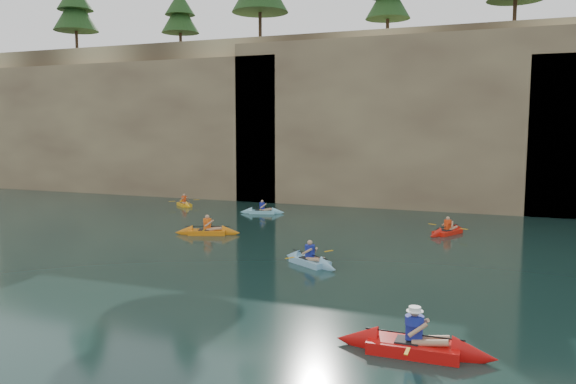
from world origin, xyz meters
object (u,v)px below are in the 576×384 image
(main_kayaker, at_px, (414,346))
(kayaker_red_far, at_px, (447,231))
(kayaker_ltblue_near, at_px, (310,261))
(kayaker_orange, at_px, (207,232))

(main_kayaker, relative_size, kayaker_red_far, 1.27)
(main_kayaker, distance_m, kayaker_red_far, 15.54)
(main_kayaker, distance_m, kayaker_ltblue_near, 8.82)
(main_kayaker, relative_size, kayaker_orange, 1.14)
(main_kayaker, bearing_deg, kayaker_red_far, 91.99)
(kayaker_orange, height_order, kayaker_red_far, kayaker_orange)
(kayaker_orange, relative_size, kayaker_ltblue_near, 1.12)
(kayaker_orange, xyz_separation_m, kayaker_red_far, (11.06, 4.43, -0.02))
(kayaker_orange, bearing_deg, kayaker_red_far, 2.39)
(main_kayaker, xyz_separation_m, kayaker_red_far, (-0.70, 15.53, -0.05))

